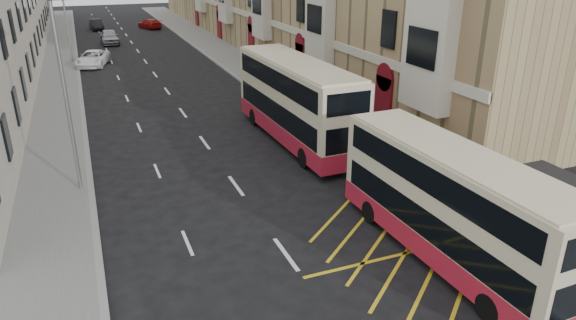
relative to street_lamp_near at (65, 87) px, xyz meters
name	(u,v)px	position (x,y,z in m)	size (l,w,h in m)	color
pavement_right	(260,76)	(14.35, 18.00, -4.56)	(4.00, 120.00, 0.15)	slate
pavement_left	(59,93)	(-1.15, 18.00, -4.56)	(3.00, 120.00, 0.15)	slate
kerb_right	(237,78)	(12.35, 18.00, -4.56)	(0.25, 120.00, 0.15)	gray
kerb_left	(81,91)	(0.35, 18.00, -4.56)	(0.25, 120.00, 0.15)	gray
road_markings	(139,52)	(6.35, 33.00, -4.63)	(10.00, 110.00, 0.01)	silver
guard_railing	(412,183)	(12.60, -6.25, -3.78)	(0.06, 6.56, 1.01)	#A9180F
street_lamp_near	(65,87)	(0.00, 0.00, 0.00)	(0.93, 0.18, 8.00)	gray
street_lamp_far	(65,11)	(0.00, 30.00, 0.00)	(0.93, 0.18, 8.00)	gray
double_decker_front	(450,206)	(11.27, -10.19, -2.66)	(2.48, 9.79, 3.88)	beige
double_decker_rear	(296,101)	(11.06, 2.34, -2.38)	(2.80, 11.18, 4.44)	beige
pedestrian_near	(515,211)	(14.51, -9.89, -3.64)	(0.62, 0.41, 1.69)	black
pedestrian_mid	(486,174)	(15.83, -6.94, -3.60)	(0.86, 0.67, 1.76)	black
pedestrian_far	(481,223)	(12.86, -10.01, -3.73)	(0.89, 0.37, 1.52)	black
white_van	(93,58)	(1.70, 27.65, -3.95)	(2.26, 4.91, 1.36)	white
car_silver	(110,37)	(4.01, 39.58, -3.84)	(1.88, 4.67, 1.59)	#929499
car_dark	(96,25)	(3.19, 52.08, -3.96)	(1.43, 4.09, 1.35)	black
car_red	(150,24)	(9.95, 50.62, -4.00)	(1.78, 4.39, 1.27)	#9F0F09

